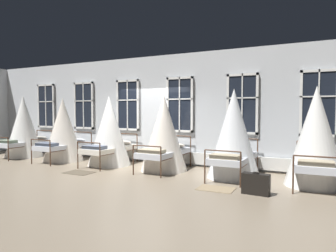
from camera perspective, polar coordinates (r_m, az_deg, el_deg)
ground at (r=9.42m, az=-6.45°, el=-7.83°), size 28.00×28.00×0.00m
back_wall_with_windows at (r=10.37m, az=-2.60°, el=3.09°), size 15.00×0.10×3.57m
window_bank at (r=10.29m, az=-2.92°, el=-1.11°), size 10.92×0.10×2.76m
cot_first at (r=12.78m, az=-25.33°, el=-0.25°), size 1.38×1.96×2.32m
cot_second at (r=11.23m, az=-18.99°, el=-0.82°), size 1.38×1.96×2.19m
cot_third at (r=9.98m, az=-10.91°, el=-1.07°), size 1.38×1.98×2.22m
cot_fourth at (r=8.91m, az=-0.76°, el=-1.56°), size 1.38×1.98×2.20m
cot_fifth at (r=8.11m, az=12.14°, el=-1.64°), size 1.38×1.97×2.32m
cot_sixth at (r=7.82m, az=25.88°, el=-2.01°), size 1.38×1.98×2.32m
rug_third at (r=9.05m, az=-16.26°, el=-8.33°), size 0.80×0.56×0.01m
rug_fifth at (r=7.03m, az=8.92°, el=-11.49°), size 0.81×0.58×0.01m
suitcase_dark at (r=6.72m, az=16.06°, el=-10.34°), size 0.57×0.26×0.47m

